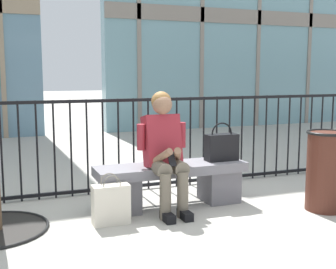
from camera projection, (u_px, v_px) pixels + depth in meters
name	position (u px, v px, depth m)	size (l,w,h in m)	color
ground_plane	(171.00, 206.00, 4.68)	(60.00, 60.00, 0.00)	#B2ADA3
stone_bench	(171.00, 181.00, 4.65)	(1.60, 0.44, 0.45)	slate
seated_person_with_phone	(165.00, 148.00, 4.43)	(0.52, 0.66, 1.21)	#6B6051
handbag_on_bench	(222.00, 147.00, 4.80)	(0.35, 0.16, 0.42)	black
shopping_bag	(111.00, 204.00, 4.10)	(0.34, 0.16, 0.47)	beige
plaza_railing	(148.00, 143.00, 5.30)	(9.18, 0.04, 1.10)	black
trash_can	(327.00, 170.00, 4.50)	(0.43, 0.43, 0.82)	#4C2319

